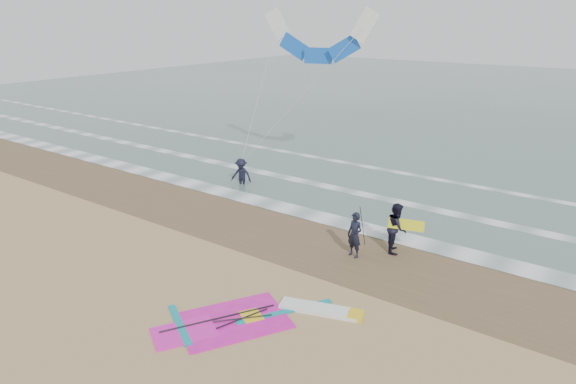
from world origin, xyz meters
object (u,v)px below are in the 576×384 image
Objects in this scene: windsurf_rig at (257,318)px; person_wading at (241,169)px; surf_kite at (318,41)px; person_standing at (355,235)px; person_walking at (397,228)px.

person_wading is at bearing 132.72° from windsurf_rig.
surf_kite reaches higher than person_wading.
person_standing is 12.01m from surf_kite.
person_standing is at bearing -49.28° from surf_kite.
windsurf_rig is 16.19m from surf_kite.
person_standing is 0.22× the size of surf_kite.
person_wading is at bearing -120.58° from surf_kite.
windsurf_rig is 6.81m from person_walking.
person_standing reaches higher than windsurf_rig.
person_wading is at bearing 169.38° from person_standing.
person_walking is 10.27m from person_wading.
person_wading is (-8.59, 9.30, 0.85)m from windsurf_rig.
windsurf_rig is 0.68× the size of surf_kite.
person_wading is (-9.91, 2.69, -0.07)m from person_walking.
surf_kite is at bearing 47.64° from person_wading.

